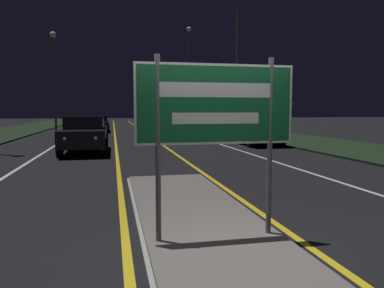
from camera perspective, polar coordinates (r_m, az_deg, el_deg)
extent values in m
plane|color=black|center=(4.75, 5.36, -17.08)|extent=(160.00, 160.00, 0.00)
cube|color=#999993|center=(5.23, 3.53, -14.65)|extent=(1.98, 9.81, 0.05)
cube|color=#66605B|center=(5.22, 3.53, -14.39)|extent=(1.86, 9.69, 0.10)
cube|color=black|center=(26.57, 12.09, 1.29)|extent=(5.00, 100.00, 0.08)
cube|color=gold|center=(29.25, -11.69, 1.57)|extent=(0.12, 70.00, 0.01)
cube|color=gold|center=(29.36, -7.08, 1.66)|extent=(0.12, 70.00, 0.01)
cube|color=silver|center=(29.39, -17.59, 1.46)|extent=(0.12, 70.00, 0.01)
cube|color=silver|center=(29.77, -1.28, 1.74)|extent=(0.12, 70.00, 0.01)
cube|color=silver|center=(29.84, -23.33, 1.33)|extent=(0.10, 70.00, 0.01)
cube|color=silver|center=(30.47, 4.28, 1.81)|extent=(0.10, 70.00, 0.01)
cylinder|color=#56565B|center=(4.80, -5.22, -0.81)|extent=(0.07, 0.07, 2.40)
cylinder|color=#56565B|center=(5.20, 11.75, -0.43)|extent=(0.07, 0.07, 2.40)
cube|color=#146033|center=(4.92, 3.65, 6.08)|extent=(2.12, 0.04, 1.05)
cube|color=white|center=(4.90, 3.72, 6.08)|extent=(2.12, 0.00, 1.05)
cube|color=#146033|center=(4.90, 3.73, 6.08)|extent=(2.06, 0.01, 0.98)
cube|color=white|center=(4.90, 3.75, 8.22)|extent=(1.49, 0.01, 0.19)
cube|color=white|center=(4.89, 3.73, 3.94)|extent=(1.17, 0.01, 0.15)
cylinder|color=#56565B|center=(34.65, -20.21, 8.56)|extent=(0.18, 0.18, 8.04)
sphere|color=#F9EAC6|center=(35.16, -20.43, 15.36)|extent=(0.52, 0.52, 0.52)
cylinder|color=#56565B|center=(23.47, 6.96, 11.34)|extent=(0.18, 0.18, 8.65)
cylinder|color=#56565B|center=(39.26, -0.46, 9.80)|extent=(0.18, 0.18, 9.89)
sphere|color=#F9EAC6|center=(39.99, -0.46, 17.09)|extent=(0.50, 0.50, 0.50)
cube|color=navy|center=(19.91, 9.58, 1.76)|extent=(1.75, 4.61, 0.63)
cube|color=black|center=(19.63, 9.90, 3.30)|extent=(1.54, 2.40, 0.46)
sphere|color=red|center=(17.59, 10.67, 1.55)|extent=(0.14, 0.14, 0.14)
sphere|color=red|center=(18.03, 13.86, 1.58)|extent=(0.14, 0.14, 0.14)
cylinder|color=black|center=(20.99, 6.01, 1.12)|extent=(0.22, 0.63, 0.63)
cylinder|color=black|center=(21.56, 10.24, 1.17)|extent=(0.22, 0.63, 0.63)
cylinder|color=black|center=(18.30, 8.78, 0.49)|extent=(0.22, 0.63, 0.63)
cylinder|color=black|center=(18.96, 13.50, 0.57)|extent=(0.22, 0.63, 0.63)
cube|color=navy|center=(32.77, 0.77, 3.11)|extent=(1.85, 4.64, 0.57)
cube|color=black|center=(32.48, 0.88, 4.03)|extent=(1.63, 2.41, 0.49)
sphere|color=red|center=(30.40, 0.67, 3.08)|extent=(0.14, 0.14, 0.14)
sphere|color=red|center=(30.67, 2.76, 3.09)|extent=(0.14, 0.14, 0.14)
cylinder|color=black|center=(34.00, -1.23, 2.70)|extent=(0.22, 0.64, 0.64)
cylinder|color=black|center=(34.38, 1.68, 2.73)|extent=(0.22, 0.64, 0.64)
cylinder|color=black|center=(31.19, -0.24, 2.48)|extent=(0.22, 0.64, 0.64)
cylinder|color=black|center=(31.59, 2.91, 2.51)|extent=(0.22, 0.64, 0.64)
cube|color=black|center=(16.40, -16.02, 1.12)|extent=(1.75, 4.57, 0.68)
cube|color=black|center=(16.64, -16.01, 3.22)|extent=(1.54, 2.38, 0.51)
sphere|color=white|center=(14.19, -18.85, 0.78)|extent=(0.14, 0.14, 0.14)
sphere|color=white|center=(14.11, -14.47, 0.87)|extent=(0.14, 0.14, 0.14)
cylinder|color=black|center=(15.11, -19.53, -0.60)|extent=(0.22, 0.71, 0.71)
cylinder|color=black|center=(14.98, -13.18, -0.48)|extent=(0.22, 0.71, 0.71)
cylinder|color=black|center=(17.91, -18.35, 0.30)|extent=(0.22, 0.71, 0.71)
cylinder|color=black|center=(17.80, -13.00, 0.40)|extent=(0.22, 0.71, 0.71)
cube|color=black|center=(31.58, -14.19, 2.88)|extent=(1.76, 4.35, 0.60)
cube|color=black|center=(31.83, -14.20, 3.80)|extent=(1.55, 2.26, 0.41)
sphere|color=white|center=(29.45, -15.42, 2.84)|extent=(0.14, 0.14, 0.14)
sphere|color=white|center=(29.41, -13.29, 2.88)|extent=(0.14, 0.14, 0.14)
cylinder|color=black|center=(30.29, -15.87, 2.18)|extent=(0.22, 0.61, 0.61)
cylinder|color=black|center=(30.23, -12.68, 2.24)|extent=(0.22, 0.61, 0.61)
cylinder|color=black|center=(32.99, -15.55, 2.42)|extent=(0.22, 0.61, 0.61)
cylinder|color=black|center=(32.92, -12.63, 2.48)|extent=(0.22, 0.61, 0.61)
cube|color=#B7B7BC|center=(44.55, -17.57, 3.50)|extent=(1.79, 4.57, 0.63)
cube|color=black|center=(44.81, -17.56, 4.20)|extent=(1.57, 2.38, 0.46)
sphere|color=white|center=(42.35, -18.62, 3.50)|extent=(0.14, 0.14, 0.14)
sphere|color=white|center=(42.24, -17.12, 3.53)|extent=(0.14, 0.14, 0.14)
cylinder|color=black|center=(43.24, -18.87, 2.99)|extent=(0.22, 0.69, 0.69)
cylinder|color=black|center=(43.07, -16.61, 3.05)|extent=(0.22, 0.69, 0.69)
cylinder|color=black|center=(46.06, -18.45, 3.12)|extent=(0.22, 0.69, 0.69)
cylinder|color=black|center=(45.90, -16.33, 3.17)|extent=(0.22, 0.69, 0.69)
cylinder|color=#56565B|center=(25.04, 14.67, 3.60)|extent=(0.06, 0.06, 2.19)
cube|color=yellow|center=(25.04, 14.72, 5.97)|extent=(0.60, 0.02, 0.60)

